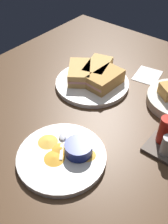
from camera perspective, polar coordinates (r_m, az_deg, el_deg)
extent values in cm
cube|color=#4C331E|center=(89.63, 4.88, 0.47)|extent=(110.00, 110.00, 3.00)
cylinder|color=white|center=(97.34, 1.75, 6.19)|extent=(26.53, 26.53, 1.60)
cube|color=tan|center=(94.01, 4.62, 7.00)|extent=(13.50, 8.49, 4.80)
cube|color=#DB938E|center=(94.01, 4.62, 7.00)|extent=(13.71, 7.90, 0.80)
cube|color=tan|center=(99.40, 2.97, 9.22)|extent=(14.60, 10.90, 4.80)
cube|color=#DB938E|center=(99.40, 2.97, 9.22)|extent=(14.68, 10.39, 0.80)
cube|color=tan|center=(97.24, -0.96, 8.45)|extent=(14.98, 13.80, 4.80)
cube|color=#DB938E|center=(97.24, -0.96, 8.45)|extent=(14.83, 13.46, 0.80)
cylinder|color=navy|center=(98.46, -1.18, 8.65)|extent=(6.48, 6.48, 4.04)
cylinder|color=black|center=(97.58, -1.19, 9.45)|extent=(5.31, 5.31, 0.60)
cube|color=silver|center=(94.42, 3.11, 5.65)|extent=(1.05, 5.53, 0.40)
ellipsoid|color=silver|center=(97.16, 0.59, 7.00)|extent=(2.34, 3.30, 0.80)
cylinder|color=white|center=(72.85, -4.84, -9.55)|extent=(24.13, 24.13, 1.60)
cylinder|color=navy|center=(71.32, -1.17, -7.79)|extent=(7.56, 7.56, 3.26)
cylinder|color=olive|center=(70.39, -1.18, -7.14)|extent=(6.20, 6.20, 0.60)
cube|color=silver|center=(72.58, -4.84, -8.50)|extent=(4.80, 4.05, 0.40)
ellipsoid|color=silver|center=(76.08, -4.56, -5.23)|extent=(3.87, 3.71, 0.80)
cone|color=gold|center=(73.23, -5.06, -7.85)|extent=(5.09, 5.09, 0.60)
cone|color=gold|center=(71.44, -6.38, -9.71)|extent=(6.02, 6.02, 0.60)
cone|color=gold|center=(71.69, 0.77, -9.09)|extent=(6.51, 6.51, 0.60)
cone|color=gold|center=(75.42, -7.76, -6.23)|extent=(7.97, 7.97, 0.60)
cube|color=tan|center=(90.83, 17.59, 4.28)|extent=(7.07, 7.44, 3.95)
cube|color=brown|center=(78.22, 16.44, -7.31)|extent=(9.00, 9.00, 1.00)
cylinder|color=red|center=(76.30, 16.92, -3.74)|extent=(3.60, 3.60, 8.50)
cylinder|color=#B2B2B2|center=(74.24, 17.30, -6.86)|extent=(3.00, 3.00, 6.00)
cube|color=white|center=(105.41, 13.44, 7.67)|extent=(12.37, 10.73, 0.40)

